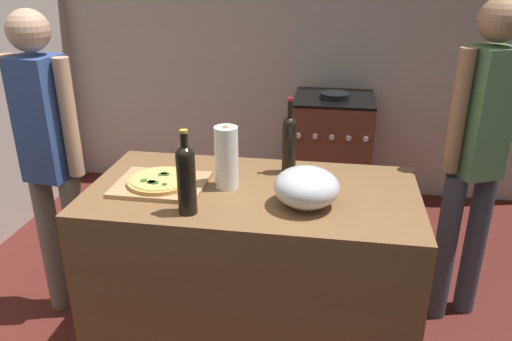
{
  "coord_description": "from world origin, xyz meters",
  "views": [
    {
      "loc": [
        0.37,
        -1.28,
        1.83
      ],
      "look_at": [
        0.03,
        0.82,
        0.93
      ],
      "focal_mm": 35.31,
      "sensor_mm": 36.0,
      "label": 1
    }
  ],
  "objects_px": {
    "mixing_bowl": "(306,187)",
    "stove": "(331,154)",
    "wine_bottle_amber": "(186,176)",
    "pizza": "(160,180)",
    "person_in_stripes": "(49,154)",
    "wine_bottle_green": "(289,142)",
    "person_in_red": "(477,150)",
    "paper_towel_roll": "(226,158)"
  },
  "relations": [
    {
      "from": "wine_bottle_green",
      "to": "person_in_red",
      "type": "distance_m",
      "value": 0.94
    },
    {
      "from": "pizza",
      "to": "person_in_stripes",
      "type": "xyz_separation_m",
      "value": [
        -0.64,
        0.18,
        0.02
      ]
    },
    {
      "from": "wine_bottle_amber",
      "to": "stove",
      "type": "relative_size",
      "value": 0.37
    },
    {
      "from": "stove",
      "to": "person_in_red",
      "type": "height_order",
      "value": "person_in_red"
    },
    {
      "from": "pizza",
      "to": "person_in_red",
      "type": "distance_m",
      "value": 1.54
    },
    {
      "from": "paper_towel_roll",
      "to": "wine_bottle_green",
      "type": "distance_m",
      "value": 0.33
    },
    {
      "from": "mixing_bowl",
      "to": "paper_towel_roll",
      "type": "bearing_deg",
      "value": 159.96
    },
    {
      "from": "mixing_bowl",
      "to": "person_in_red",
      "type": "bearing_deg",
      "value": 35.61
    },
    {
      "from": "paper_towel_roll",
      "to": "wine_bottle_green",
      "type": "bearing_deg",
      "value": 39.4
    },
    {
      "from": "person_in_red",
      "to": "paper_towel_roll",
      "type": "bearing_deg",
      "value": -159.29
    },
    {
      "from": "stove",
      "to": "person_in_stripes",
      "type": "bearing_deg",
      "value": -132.5
    },
    {
      "from": "person_in_stripes",
      "to": "mixing_bowl",
      "type": "bearing_deg",
      "value": -11.44
    },
    {
      "from": "stove",
      "to": "person_in_red",
      "type": "xyz_separation_m",
      "value": [
        0.71,
        -1.2,
        0.51
      ]
    },
    {
      "from": "wine_bottle_green",
      "to": "person_in_red",
      "type": "bearing_deg",
      "value": 14.18
    },
    {
      "from": "pizza",
      "to": "stove",
      "type": "relative_size",
      "value": 0.32
    },
    {
      "from": "stove",
      "to": "person_in_red",
      "type": "distance_m",
      "value": 1.49
    },
    {
      "from": "wine_bottle_amber",
      "to": "stove",
      "type": "distance_m",
      "value": 2.07
    },
    {
      "from": "pizza",
      "to": "person_in_red",
      "type": "height_order",
      "value": "person_in_red"
    },
    {
      "from": "paper_towel_roll",
      "to": "person_in_red",
      "type": "height_order",
      "value": "person_in_red"
    },
    {
      "from": "mixing_bowl",
      "to": "wine_bottle_green",
      "type": "distance_m",
      "value": 0.37
    },
    {
      "from": "pizza",
      "to": "person_in_stripes",
      "type": "height_order",
      "value": "person_in_stripes"
    },
    {
      "from": "mixing_bowl",
      "to": "paper_towel_roll",
      "type": "xyz_separation_m",
      "value": [
        -0.36,
        0.13,
        0.06
      ]
    },
    {
      "from": "paper_towel_roll",
      "to": "mixing_bowl",
      "type": "bearing_deg",
      "value": -20.04
    },
    {
      "from": "paper_towel_roll",
      "to": "wine_bottle_green",
      "type": "height_order",
      "value": "wine_bottle_green"
    },
    {
      "from": "pizza",
      "to": "stove",
      "type": "height_order",
      "value": "stove"
    },
    {
      "from": "pizza",
      "to": "mixing_bowl",
      "type": "height_order",
      "value": "mixing_bowl"
    },
    {
      "from": "paper_towel_roll",
      "to": "person_in_stripes",
      "type": "relative_size",
      "value": 0.18
    },
    {
      "from": "mixing_bowl",
      "to": "wine_bottle_amber",
      "type": "distance_m",
      "value": 0.49
    },
    {
      "from": "pizza",
      "to": "wine_bottle_green",
      "type": "distance_m",
      "value": 0.62
    },
    {
      "from": "mixing_bowl",
      "to": "person_in_stripes",
      "type": "relative_size",
      "value": 0.17
    },
    {
      "from": "wine_bottle_amber",
      "to": "stove",
      "type": "bearing_deg",
      "value": 73.92
    },
    {
      "from": "pizza",
      "to": "person_in_red",
      "type": "xyz_separation_m",
      "value": [
        1.46,
        0.49,
        0.05
      ]
    },
    {
      "from": "wine_bottle_amber",
      "to": "person_in_red",
      "type": "height_order",
      "value": "person_in_red"
    },
    {
      "from": "pizza",
      "to": "person_in_red",
      "type": "bearing_deg",
      "value": 18.49
    },
    {
      "from": "pizza",
      "to": "mixing_bowl",
      "type": "distance_m",
      "value": 0.67
    },
    {
      "from": "pizza",
      "to": "wine_bottle_green",
      "type": "height_order",
      "value": "wine_bottle_green"
    },
    {
      "from": "stove",
      "to": "wine_bottle_amber",
      "type": "bearing_deg",
      "value": -106.08
    },
    {
      "from": "wine_bottle_green",
      "to": "person_in_stripes",
      "type": "xyz_separation_m",
      "value": [
        -1.19,
        -0.08,
        -0.1
      ]
    },
    {
      "from": "stove",
      "to": "paper_towel_roll",
      "type": "bearing_deg",
      "value": -105.3
    },
    {
      "from": "person_in_red",
      "to": "wine_bottle_amber",
      "type": "bearing_deg",
      "value": -150.67
    },
    {
      "from": "mixing_bowl",
      "to": "stove",
      "type": "xyz_separation_m",
      "value": [
        0.09,
        1.77,
        -0.51
      ]
    },
    {
      "from": "stove",
      "to": "person_in_stripes",
      "type": "distance_m",
      "value": 2.1
    }
  ]
}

